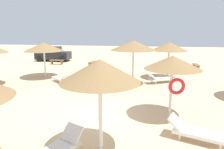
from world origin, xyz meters
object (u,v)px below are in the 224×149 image
(lounger_0, at_px, (160,79))
(lounger_3, at_px, (62,78))
(parasol_3, at_px, (44,47))
(parked_car, at_px, (53,54))
(parasol_4, at_px, (173,63))
(bench_2, at_px, (57,61))
(parasol_1, at_px, (100,71))
(lounger_4, at_px, (196,132))
(bench_0, at_px, (196,66))
(parasol_0, at_px, (133,45))
(parasol_9, at_px, (169,47))
(lounger_1, at_px, (55,149))
(bench_1, at_px, (93,63))

(lounger_0, height_order, lounger_3, lounger_3)
(parasol_3, relative_size, parked_car, 0.73)
(parasol_4, distance_m, bench_2, 16.28)
(parasol_1, xyz_separation_m, lounger_4, (2.94, 1.19, -2.17))
(bench_2, bearing_deg, bench_0, -2.09)
(parasol_4, distance_m, lounger_0, 6.17)
(parasol_1, xyz_separation_m, bench_2, (-8.38, 15.19, -2.14))
(lounger_3, bearing_deg, parasol_0, 5.42)
(lounger_4, xyz_separation_m, parked_car, (-12.87, 16.36, 0.50))
(parasol_0, distance_m, parasol_9, 3.31)
(lounger_4, height_order, bench_0, lounger_4)
(lounger_0, xyz_separation_m, bench_0, (3.59, 5.80, 0.03))
(parasol_1, xyz_separation_m, lounger_3, (-4.56, 7.73, -2.17))
(parasol_3, distance_m, bench_0, 13.59)
(parked_car, bearing_deg, parasol_0, -42.44)
(parasol_1, height_order, lounger_1, parasol_1)
(parasol_1, distance_m, bench_0, 15.89)
(parasol_0, bearing_deg, lounger_1, -99.58)
(parasol_1, bearing_deg, parasol_3, 125.57)
(bench_1, bearing_deg, lounger_4, -61.96)
(lounger_0, bearing_deg, parasol_0, -159.46)
(parasol_3, bearing_deg, bench_2, 107.02)
(parasol_9, bearing_deg, bench_0, 55.67)
(lounger_1, relative_size, bench_1, 1.27)
(parasol_3, relative_size, parasol_4, 1.13)
(parasol_3, xyz_separation_m, bench_0, (12.24, 5.55, -2.02))
(parasol_0, relative_size, parasol_1, 1.07)
(parasol_4, height_order, lounger_0, parasol_4)
(bench_1, bearing_deg, lounger_1, -78.61)
(bench_0, distance_m, parked_car, 15.92)
(lounger_4, bearing_deg, parasol_9, 90.95)
(parasol_3, bearing_deg, parasol_4, -34.70)
(lounger_3, relative_size, bench_2, 1.21)
(lounger_3, distance_m, bench_0, 12.41)
(lounger_1, height_order, parked_car, parked_car)
(parasol_0, relative_size, lounger_3, 1.65)
(lounger_4, xyz_separation_m, bench_2, (-11.32, 13.99, 0.03))
(lounger_3, xyz_separation_m, bench_2, (-3.82, 7.46, 0.02))
(parasol_3, bearing_deg, lounger_4, -39.96)
(bench_2, bearing_deg, parked_car, 123.17)
(lounger_0, bearing_deg, bench_2, 149.00)
(parasol_1, xyz_separation_m, parasol_3, (-6.52, 9.12, -0.13))
(bench_2, bearing_deg, parasol_3, -72.98)
(parasol_9, distance_m, bench_0, 5.59)
(bench_0, bearing_deg, parasol_0, -129.83)
(parasol_4, relative_size, bench_0, 1.73)
(lounger_3, relative_size, bench_0, 1.21)
(lounger_1, bearing_deg, parasol_3, 118.89)
(parasol_1, height_order, lounger_4, parasol_1)
(lounger_3, bearing_deg, parasol_1, -59.43)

